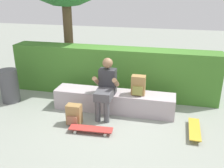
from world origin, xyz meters
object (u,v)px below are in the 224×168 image
Objects in this scene: bench_main at (114,101)px; backpack_on_ground at (74,115)px; trash_bin at (9,86)px; backpack_on_bench at (138,86)px; skateboard_near_person at (91,129)px; skateboard_beside_bench at (194,129)px; person_skater at (106,86)px.

bench_main is 0.97m from backpack_on_ground.
backpack_on_bench is at bearing 1.75° from trash_bin.
skateboard_near_person is 1.01× the size of skateboard_beside_bench.
skateboard_beside_bench is at bearing -10.89° from person_skater.
trash_bin reaches higher than skateboard_beside_bench.
person_skater reaches higher than bench_main.
skateboard_near_person is (-0.21, -0.98, -0.14)m from bench_main.
person_skater is at bearing 46.27° from backpack_on_ground.
trash_bin is (-2.31, 0.12, -0.25)m from person_skater.
bench_main is 2.17× the size of person_skater.
bench_main is 6.37× the size of backpack_on_bench.
bench_main is at bearing 77.93° from skateboard_near_person.
backpack_on_bench is (-1.12, 0.54, 0.55)m from skateboard_beside_bench.
skateboard_near_person is 1.32m from backpack_on_bench.
backpack_on_ground is (-0.62, -0.74, -0.02)m from bench_main.
backpack_on_bench is 2.94m from trash_bin.
backpack_on_bench reaches higher than skateboard_near_person.
skateboard_near_person is at bearing -29.65° from backpack_on_ground.
trash_bin is (-1.81, 0.64, 0.19)m from backpack_on_ground.
backpack_on_ground is 0.52× the size of trash_bin.
skateboard_beside_bench is (1.84, 0.42, 0.00)m from skateboard_near_person.
skateboard_beside_bench is at bearing -25.80° from backpack_on_bench.
skateboard_near_person is at bearing -96.98° from person_skater.
person_skater is 0.85m from backpack_on_ground.
person_skater is at bearing -2.91° from trash_bin.
backpack_on_bench is at bearing 18.33° from person_skater.
backpack_on_bench is 1.41m from backpack_on_ground.
trash_bin is (-2.22, 0.88, 0.31)m from skateboard_near_person.
backpack_on_bench reaches higher than skateboard_beside_bench.
backpack_on_bench is at bearing 33.04° from backpack_on_ground.
person_skater is 1.54× the size of trash_bin.
trash_bin is at bearing 158.38° from skateboard_near_person.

